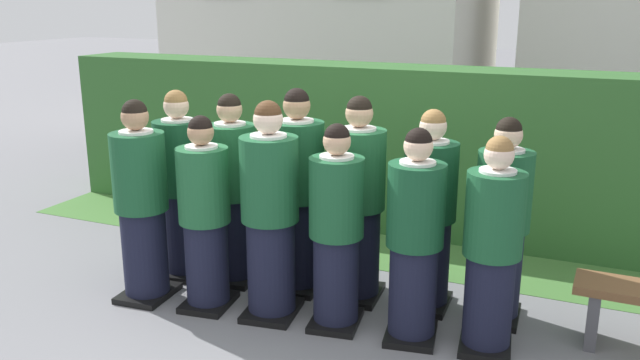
% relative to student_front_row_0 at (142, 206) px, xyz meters
% --- Properties ---
extents(ground_plane, '(60.00, 60.00, 0.00)m').
position_rel_student_front_row_0_xyz_m(ground_plane, '(1.38, 0.15, -0.78)').
color(ground_plane, slate).
extents(student_front_row_0, '(0.43, 0.50, 1.64)m').
position_rel_student_front_row_0_xyz_m(student_front_row_0, '(0.00, 0.00, 0.00)').
color(student_front_row_0, black).
rests_on(student_front_row_0, ground).
extents(student_front_row_1, '(0.41, 0.52, 1.55)m').
position_rel_student_front_row_0_xyz_m(student_front_row_1, '(0.55, 0.06, -0.05)').
color(student_front_row_1, black).
rests_on(student_front_row_1, ground).
extents(student_front_row_2, '(0.45, 0.53, 1.68)m').
position_rel_student_front_row_0_xyz_m(student_front_row_2, '(1.09, 0.14, 0.02)').
color(student_front_row_2, black).
rests_on(student_front_row_2, ground).
extents(student_front_row_3, '(0.42, 0.49, 1.55)m').
position_rel_student_front_row_0_xyz_m(student_front_row_3, '(1.61, 0.18, -0.05)').
color(student_front_row_3, black).
rests_on(student_front_row_3, ground).
extents(student_front_row_4, '(0.43, 0.52, 1.55)m').
position_rel_student_front_row_0_xyz_m(student_front_row_4, '(2.19, 0.22, -0.04)').
color(student_front_row_4, black).
rests_on(student_front_row_4, ground).
extents(student_front_row_5, '(0.41, 0.51, 1.53)m').
position_rel_student_front_row_0_xyz_m(student_front_row_5, '(2.72, 0.28, -0.06)').
color(student_front_row_5, black).
rests_on(student_front_row_5, ground).
extents(student_rear_row_0, '(0.45, 0.55, 1.65)m').
position_rel_student_front_row_0_xyz_m(student_rear_row_0, '(0.01, 0.53, 0.00)').
color(student_rear_row_0, black).
rests_on(student_rear_row_0, ground).
extents(student_rear_row_1, '(0.43, 0.51, 1.64)m').
position_rel_student_front_row_0_xyz_m(student_rear_row_1, '(0.48, 0.60, -0.00)').
color(student_rear_row_1, black).
rests_on(student_rear_row_1, ground).
extents(student_rear_row_2, '(0.44, 0.55, 1.71)m').
position_rel_student_front_row_0_xyz_m(student_rear_row_2, '(1.06, 0.67, 0.03)').
color(student_rear_row_2, black).
rests_on(student_rear_row_2, ground).
extents(student_rear_row_3, '(0.43, 0.51, 1.67)m').
position_rel_student_front_row_0_xyz_m(student_rear_row_3, '(1.58, 0.70, 0.01)').
color(student_rear_row_3, black).
rests_on(student_rear_row_3, ground).
extents(student_rear_row_4, '(0.41, 0.51, 1.59)m').
position_rel_student_front_row_0_xyz_m(student_rear_row_4, '(2.15, 0.77, -0.02)').
color(student_rear_row_4, black).
rests_on(student_rear_row_4, ground).
extents(student_rear_row_5, '(0.41, 0.47, 1.57)m').
position_rel_student_front_row_0_xyz_m(student_rear_row_5, '(2.70, 0.78, -0.04)').
color(student_rear_row_5, black).
rests_on(student_rear_row_5, ground).
extents(hedge, '(7.97, 0.70, 1.72)m').
position_rel_student_front_row_0_xyz_m(hedge, '(1.38, 2.53, 0.08)').
color(hedge, '#33662D').
rests_on(hedge, ground).
extents(lawn_strip, '(7.97, 0.90, 0.01)m').
position_rel_student_front_row_0_xyz_m(lawn_strip, '(1.38, 1.73, -0.78)').
color(lawn_strip, '#477A38').
rests_on(lawn_strip, ground).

